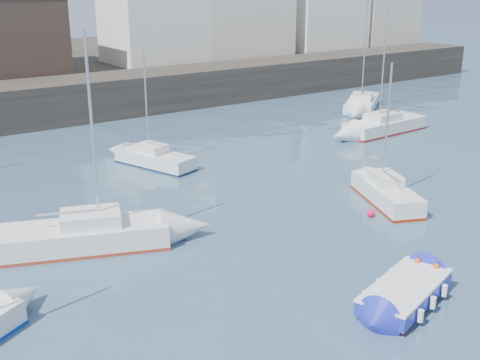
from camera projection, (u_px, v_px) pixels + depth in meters
water at (465, 329)px, 18.36m from camera, size 220.00×220.00×0.00m
quay_wall at (64, 100)px, 45.06m from camera, size 90.00×5.00×3.00m
land_strip at (1, 72)px, 59.06m from camera, size 90.00×32.00×2.80m
bldg_east_b at (318, 1)px, 64.93m from camera, size 11.88×11.88×9.95m
bldg_east_d at (152, 11)px, 54.22m from camera, size 11.14×11.14×8.95m
blue_dinghy at (405, 293)px, 19.62m from camera, size 4.28×2.76×0.75m
sailboat_b at (84, 235)px, 23.67m from camera, size 6.93×4.31×8.51m
sailboat_c at (386, 192)px, 28.58m from camera, size 3.42×5.21×6.56m
sailboat_d at (385, 125)px, 41.63m from camera, size 6.71×2.41×8.45m
sailboat_f at (155, 158)px, 34.13m from camera, size 3.11×5.24×6.49m
sailboat_g at (362, 103)px, 49.07m from camera, size 6.66×5.79×8.52m
buoy_mid at (371, 217)px, 26.99m from camera, size 0.36×0.36×0.36m
buoy_far at (85, 220)px, 26.61m from camera, size 0.42×0.42×0.42m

